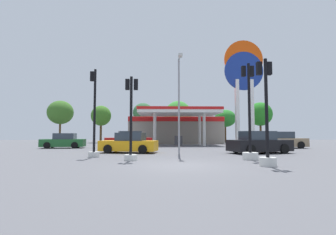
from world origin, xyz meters
TOP-DOWN VIEW (x-y plane):
  - ground_plane at (0.00, 0.00)m, footprint 90.00×90.00m
  - gas_station at (1.33, 24.05)m, footprint 12.76×11.66m
  - station_pole_sign at (9.15, 18.46)m, footprint 4.64×0.56m
  - car_0 at (-3.08, 7.18)m, footprint 4.25×2.39m
  - car_1 at (-3.97, 13.82)m, footprint 4.81×2.87m
  - car_2 at (10.65, 12.61)m, footprint 4.38×2.07m
  - car_3 at (6.07, 6.47)m, footprint 4.64×2.88m
  - car_4 at (-10.00, 13.31)m, footprint 4.06×2.09m
  - traffic_signal_0 at (-2.37, 1.97)m, footprint 0.65×0.68m
  - traffic_signal_1 at (3.86, 2.13)m, footprint 0.81×0.81m
  - traffic_signal_2 at (-4.74, 3.80)m, footprint 0.65×0.68m
  - traffic_signal_3 at (3.66, -0.49)m, footprint 0.70×0.71m
  - tree_0 at (-16.57, 29.31)m, footprint 3.98×3.98m
  - tree_1 at (-9.87, 27.90)m, footprint 3.03×3.03m
  - tree_2 at (-3.40, 26.88)m, footprint 3.04×3.04m
  - tree_3 at (1.99, 28.59)m, footprint 4.40×4.40m
  - tree_4 at (9.26, 27.76)m, footprint 3.24×3.24m
  - tree_5 at (14.56, 27.24)m, footprint 3.60×3.60m
  - corner_streetlamp at (0.34, 4.85)m, footprint 0.24×1.48m

SIDE VIEW (x-z plane):
  - ground_plane at x=0.00m, z-range 0.00..0.00m
  - car_4 at x=-10.00m, z-range -0.07..1.34m
  - car_0 at x=-3.08m, z-range -0.07..1.37m
  - car_3 at x=6.07m, z-range -0.07..1.47m
  - car_2 at x=10.65m, z-range -0.07..1.48m
  - car_1 at x=-3.97m, z-range -0.08..1.53m
  - traffic_signal_1 at x=3.86m, z-range -1.03..4.10m
  - traffic_signal_3 at x=3.66m, z-range -0.72..3.88m
  - traffic_signal_2 at x=-4.74m, z-range -0.88..4.29m
  - traffic_signal_0 at x=-2.37m, z-range -0.45..3.88m
  - gas_station at x=1.33m, z-range -0.04..4.26m
  - tree_4 at x=9.26m, z-range 1.18..6.24m
  - corner_streetlamp at x=0.34m, z-range 0.68..6.93m
  - tree_1 at x=-9.87m, z-range 1.25..6.89m
  - tree_3 at x=1.99m, z-range 0.85..7.34m
  - tree_5 at x=14.56m, z-range 1.26..7.42m
  - tree_2 at x=-3.40m, z-range 1.49..7.44m
  - tree_0 at x=-16.57m, z-range 1.41..7.97m
  - station_pole_sign at x=9.15m, z-range 1.78..14.34m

